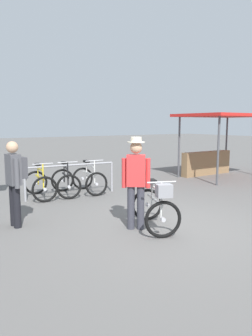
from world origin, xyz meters
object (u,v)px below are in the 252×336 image
featured_bicycle (156,207)px  pedestrian_with_backpack (15,178)px  person_with_featured_bike (136,179)px  market_stall (216,139)px  racked_bike_black (66,182)px  racked_bike_white (89,180)px  racked_bike_yellow (40,184)px

featured_bicycle → pedestrian_with_backpack: pedestrian_with_backpack is taller
person_with_featured_bike → pedestrian_with_backpack: 2.29m
featured_bicycle → market_stall: market_stall is taller
featured_bicycle → racked_bike_black: bearing=94.2°
racked_bike_white → market_stall: size_ratio=0.37×
featured_bicycle → pedestrian_with_backpack: bearing=141.9°
racked_bike_black → person_with_featured_bike: 3.41m
racked_bike_black → market_stall: 6.00m
racked_bike_white → racked_bike_yellow: bearing=175.4°
racked_bike_black → person_with_featured_bike: person_with_featured_bike is taller
featured_bicycle → racked_bike_white: bearing=83.1°
racked_bike_black → racked_bike_white: 0.70m
racked_bike_yellow → racked_bike_black: same height
racked_bike_black → featured_bicycle: same height
racked_bike_yellow → pedestrian_with_backpack: pedestrian_with_backpack is taller
racked_bike_black → featured_bicycle: bearing=-85.8°
person_with_featured_bike → market_stall: 6.76m
racked_bike_black → person_with_featured_bike: size_ratio=0.70×
pedestrian_with_backpack → featured_bicycle: bearing=-38.1°
racked_bike_yellow → racked_bike_white: bearing=-4.6°
person_with_featured_bike → market_stall: market_stall is taller
racked_bike_yellow → market_stall: (6.61, -0.17, 1.03)m
person_with_featured_bike → market_stall: (5.91, 3.25, 0.45)m
featured_bicycle → racked_bike_yellow: bearing=104.7°
racked_bike_yellow → featured_bicycle: bearing=-75.3°
racked_bike_black → person_with_featured_bike: bearing=-90.1°
featured_bicycle → market_stall: size_ratio=0.40×
featured_bicycle → person_with_featured_bike: size_ratio=0.73×
person_with_featured_bike → pedestrian_with_backpack: (-1.82, 1.38, -0.01)m
racked_bike_yellow → racked_bike_white: (1.40, -0.11, 0.00)m
racked_bike_yellow → pedestrian_with_backpack: 2.40m
racked_bike_yellow → racked_bike_white: 1.40m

